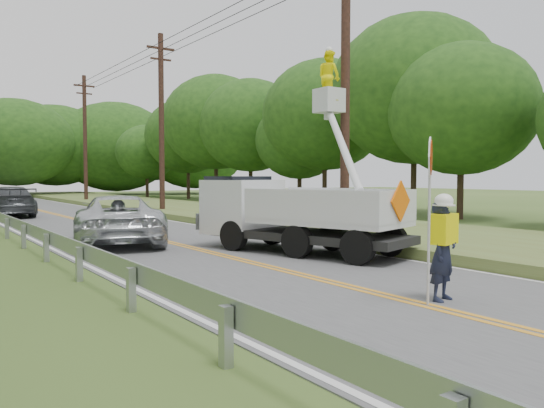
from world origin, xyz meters
TOP-DOWN VIEW (x-y plane):
  - ground at (0.00, 0.00)m, footprint 140.00×140.00m
  - road at (0.00, 14.00)m, footprint 7.20×96.00m
  - guardrail at (-4.02, 14.91)m, footprint 0.18×48.00m
  - utility_poles at (5.00, 17.02)m, footprint 1.60×43.30m
  - tall_grass_verge at (7.10, 14.00)m, footprint 7.00×96.00m
  - treeline_right at (15.73, 24.69)m, footprint 10.99×54.01m
  - flagger at (0.50, 1.63)m, footprint 1.08×0.54m
  - bucket_truck at (2.07, 8.44)m, footprint 4.43×6.41m
  - suv_silver at (-1.44, 12.50)m, footprint 3.91×5.96m
  - suv_darkgrey at (-2.36, 26.89)m, footprint 2.40×5.51m

SIDE VIEW (x-z plane):
  - ground at x=0.00m, z-range 0.00..0.00m
  - road at x=0.00m, z-range 0.00..0.02m
  - tall_grass_verge at x=7.10m, z-range 0.00..0.30m
  - guardrail at x=-4.02m, z-range 0.17..0.94m
  - suv_silver at x=-1.44m, z-range 0.02..1.54m
  - suv_darkgrey at x=-2.36m, z-range 0.02..1.60m
  - flagger at x=0.50m, z-range -0.38..2.39m
  - bucket_truck at x=2.07m, z-range -1.62..4.49m
  - utility_poles at x=5.00m, z-range 0.27..10.27m
  - treeline_right at x=15.73m, z-range 0.48..11.53m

